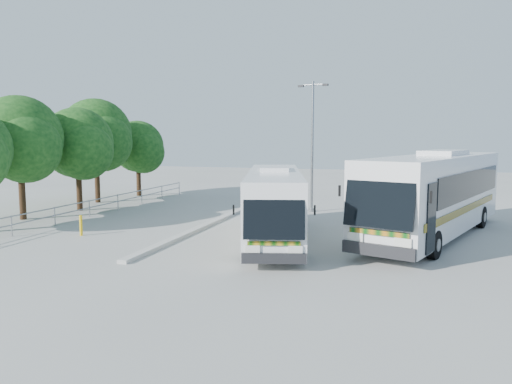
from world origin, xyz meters
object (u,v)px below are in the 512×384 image
(tree_far_d, at_px, (97,135))
(bollard, at_px, (81,226))
(tree_far_e, at_px, (139,147))
(coach_main, at_px, (274,203))
(coach_adjacent, at_px, (435,193))
(tree_far_c, at_px, (78,143))
(tree_far_b, at_px, (20,138))
(lamppost, at_px, (312,141))

(tree_far_d, distance_m, bollard, 13.11)
(tree_far_e, height_order, coach_main, tree_far_e)
(tree_far_d, xyz_separation_m, coach_main, (15.27, -8.96, -3.11))
(coach_main, height_order, coach_adjacent, coach_adjacent)
(tree_far_c, bearing_deg, tree_far_e, 93.54)
(tree_far_c, xyz_separation_m, bollard, (5.09, -6.96, -3.77))
(tree_far_d, height_order, coach_adjacent, tree_far_d)
(tree_far_d, xyz_separation_m, tree_far_e, (0.68, 4.50, -0.93))
(tree_far_b, height_order, coach_main, tree_far_b)
(coach_main, bearing_deg, tree_far_c, 144.87)
(tree_far_e, distance_m, coach_adjacent, 24.11)
(coach_adjacent, height_order, bollard, coach_adjacent)
(tree_far_d, distance_m, tree_far_e, 4.65)
(tree_far_d, bearing_deg, tree_far_b, -87.77)
(coach_main, relative_size, bollard, 11.77)
(tree_far_c, relative_size, lamppost, 0.81)
(lamppost, xyz_separation_m, bollard, (-9.04, -10.74, -3.94))
(tree_far_d, bearing_deg, coach_adjacent, -15.45)
(tree_far_d, height_order, tree_far_e, tree_far_d)
(lamppost, bearing_deg, coach_adjacent, -29.35)
(tree_far_e, distance_m, coach_main, 19.97)
(tree_far_e, height_order, lamppost, lamppost)
(tree_far_e, xyz_separation_m, coach_main, (14.59, -13.46, -2.18))
(tree_far_c, bearing_deg, tree_far_d, 107.83)
(tree_far_d, height_order, bollard, tree_far_d)
(tree_far_c, bearing_deg, tree_far_b, -102.91)
(tree_far_e, bearing_deg, coach_adjacent, -26.28)
(tree_far_b, bearing_deg, tree_far_c, 77.09)
(tree_far_c, distance_m, coach_adjacent, 21.30)
(tree_far_d, relative_size, lamppost, 0.91)
(coach_adjacent, bearing_deg, lamppost, 157.15)
(tree_far_e, xyz_separation_m, bollard, (5.59, -15.16, -3.40))
(tree_far_d, height_order, lamppost, lamppost)
(tree_far_b, height_order, tree_far_e, tree_far_b)
(tree_far_b, height_order, coach_adjacent, tree_far_b)
(tree_far_e, height_order, bollard, tree_far_e)
(tree_far_b, height_order, lamppost, lamppost)
(coach_main, bearing_deg, bollard, 176.05)
(tree_far_d, bearing_deg, coach_main, -30.41)
(coach_main, bearing_deg, coach_adjacent, 7.39)
(coach_adjacent, distance_m, bollard, 16.66)
(tree_far_b, bearing_deg, lamppost, 27.08)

